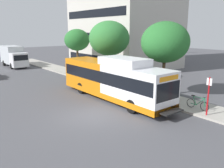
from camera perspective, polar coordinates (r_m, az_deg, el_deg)
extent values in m
plane|color=#4C4C51|center=(22.95, -16.25, -1.95)|extent=(120.00, 120.00, 0.00)
cube|color=#A8A399|center=(24.76, 0.67, -0.18)|extent=(3.00, 56.00, 0.14)
cube|color=white|center=(17.45, 6.08, -0.43)|extent=(2.54, 5.80, 2.73)
cube|color=orange|center=(21.85, -4.69, 2.33)|extent=(2.54, 5.80, 2.73)
cube|color=orange|center=(19.83, 0.09, -2.13)|extent=(2.57, 11.60, 0.44)
cube|color=black|center=(19.49, 0.10, 2.16)|extent=(2.58, 11.25, 0.96)
cube|color=black|center=(15.59, 13.52, -1.74)|extent=(2.34, 0.10, 1.24)
cube|color=orange|center=(15.39, 13.72, 1.39)|extent=(1.91, 0.08, 0.32)
cube|color=white|center=(18.19, 2.98, 5.51)|extent=(2.16, 4.06, 0.60)
cube|color=black|center=(15.74, 14.39, -6.60)|extent=(1.78, 0.60, 0.10)
cylinder|color=black|center=(16.54, 4.89, -5.44)|extent=(0.30, 1.00, 1.00)
cylinder|color=black|center=(18.11, 10.09, -3.96)|extent=(0.30, 1.00, 1.00)
cylinder|color=black|center=(21.75, -7.52, -0.99)|extent=(0.30, 1.00, 1.00)
cylinder|color=black|center=(22.96, -2.71, -0.14)|extent=(0.30, 1.00, 1.00)
cylinder|color=red|center=(16.72, 22.43, -2.84)|extent=(0.10, 0.10, 2.60)
cube|color=white|center=(16.47, 22.69, 0.50)|extent=(0.04, 0.36, 0.48)
torus|color=black|center=(17.72, 21.67, -5.18)|extent=(0.04, 0.66, 0.66)
torus|color=black|center=(18.25, 18.68, -4.42)|extent=(0.04, 0.66, 0.66)
cylinder|color=#19723F|center=(17.80, 20.76, -4.11)|extent=(0.05, 0.64, 0.64)
cylinder|color=#19723F|center=(18.02, 19.54, -3.81)|extent=(0.05, 0.34, 0.62)
cylinder|color=#19723F|center=(17.79, 20.43, -3.08)|extent=(0.05, 0.90, 0.05)
cylinder|color=#19723F|center=(18.14, 19.27, -4.62)|extent=(0.05, 0.45, 0.08)
cylinder|color=#19723F|center=(17.63, 21.69, -4.13)|extent=(0.05, 0.10, 0.67)
cylinder|color=black|center=(17.55, 21.71, -3.07)|extent=(0.52, 0.03, 0.03)
cube|color=black|center=(18.00, 19.22, -2.67)|extent=(0.12, 0.24, 0.06)
cylinder|color=#4C3823|center=(21.09, 12.42, 1.60)|extent=(0.28, 0.28, 3.04)
ellipsoid|color=#286B2D|center=(20.72, 12.84, 9.94)|extent=(4.13, 4.13, 3.51)
cylinder|color=#4C3823|center=(26.37, -0.66, 4.16)|extent=(0.28, 0.28, 3.04)
ellipsoid|color=#337A38|center=(26.07, -0.68, 11.10)|extent=(4.45, 4.45, 3.79)
cylinder|color=#4C3823|center=(32.65, -8.37, 5.72)|extent=(0.28, 0.28, 3.02)
ellipsoid|color=#286B2D|center=(32.42, -8.54, 10.61)|extent=(3.41, 3.41, 2.90)
cube|color=silver|center=(38.02, -21.75, 5.50)|extent=(2.30, 2.00, 2.10)
cube|color=#B2B7BC|center=(41.31, -23.28, 6.67)|extent=(2.30, 5.00, 2.70)
cube|color=black|center=(37.06, -21.35, 5.99)|extent=(2.07, 0.08, 0.80)
cylinder|color=black|center=(38.27, -23.30, 4.06)|extent=(0.26, 0.92, 0.92)
cylinder|color=black|center=(38.86, -20.39, 4.43)|extent=(0.26, 0.92, 0.92)
cylinder|color=black|center=(42.24, -24.85, 4.67)|extent=(0.26, 0.92, 0.92)
cylinder|color=black|center=(42.78, -22.18, 5.00)|extent=(0.26, 0.92, 0.92)
cube|color=black|center=(38.23, 2.89, 6.82)|extent=(11.78, 13.91, 1.10)
cube|color=black|center=(38.02, 2.95, 11.63)|extent=(11.78, 13.91, 1.10)
cube|color=black|center=(38.08, 3.00, 16.45)|extent=(11.78, 13.91, 1.10)
cylinder|color=#B7B7BC|center=(48.90, -9.87, 9.72)|extent=(1.10, 1.10, 6.12)
cylinder|color=#B7B7BC|center=(48.95, -10.16, 16.88)|extent=(0.91, 0.91, 6.12)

